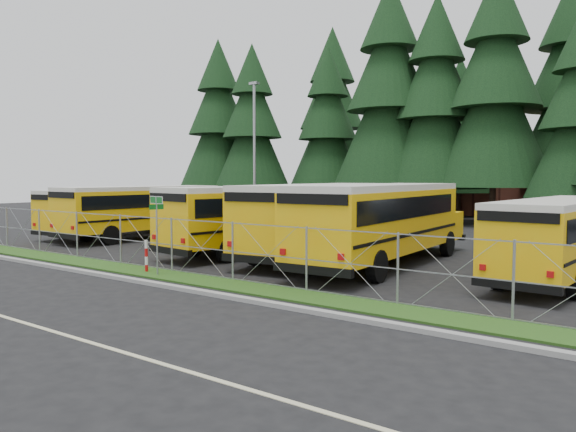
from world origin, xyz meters
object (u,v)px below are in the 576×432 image
object	(u,v)px
bus_1	(147,212)
light_standard	(254,148)
bus_6	(385,225)
bus_east	(564,240)
bus_5	(323,221)
bus_4	(267,219)
bus_0	(117,212)
striped_bollard	(146,257)
street_sign	(157,218)
bus_3	(245,217)

from	to	relation	value
bus_1	light_standard	bearing A→B (deg)	93.73
bus_6	bus_east	distance (m)	6.34
bus_east	bus_5	bearing A→B (deg)	-175.49
bus_5	bus_east	size ratio (longest dim) A/B	1.16
bus_4	bus_6	xyz separation A→B (m)	(6.16, -0.29, 0.07)
bus_5	bus_6	world-z (taller)	bus_6
bus_0	bus_6	size ratio (longest dim) A/B	0.86
striped_bollard	light_standard	size ratio (longest dim) A/B	0.12
bus_1	bus_east	distance (m)	21.65
bus_1	bus_5	xyz separation A→B (m)	(12.09, -0.28, 0.11)
bus_4	street_sign	xyz separation A→B (m)	(0.86, -7.21, 0.50)
bus_0	bus_1	distance (m)	2.81
bus_3	bus_5	size ratio (longest dim) A/B	0.89
bus_1	bus_5	world-z (taller)	bus_5
bus_4	striped_bollard	distance (m)	7.07
bus_3	light_standard	size ratio (longest dim) A/B	1.06
bus_east	light_standard	bearing A→B (deg)	159.03
bus_0	bus_6	distance (m)	18.19
bus_0	striped_bollard	size ratio (longest dim) A/B	8.75
bus_6	bus_east	size ratio (longest dim) A/B	1.17
bus_6	bus_east	xyz separation A→B (m)	(6.29, 0.75, -0.23)
street_sign	striped_bollard	bearing A→B (deg)	166.88
bus_1	street_sign	xyz separation A→B (m)	(10.06, -7.79, 0.56)
bus_1	bus_4	bearing A→B (deg)	-2.10
bus_0	bus_6	world-z (taller)	bus_6
bus_3	street_sign	distance (m)	9.87
bus_0	bus_6	bearing A→B (deg)	-7.82
bus_0	bus_3	xyz separation A→B (m)	(9.05, 1.27, 0.03)
bus_0	street_sign	xyz separation A→B (m)	(12.87, -7.82, 0.66)
bus_east	light_standard	distance (m)	24.56
bus_5	bus_1	bearing A→B (deg)	170.82
bus_3	light_standard	bearing A→B (deg)	119.58
bus_6	street_sign	xyz separation A→B (m)	(-5.29, -6.92, 0.44)
bus_6	bus_0	bearing A→B (deg)	173.68
bus_3	light_standard	world-z (taller)	light_standard
light_standard	bus_1	bearing A→B (deg)	-87.83
bus_0	bus_east	world-z (taller)	bus_0
bus_5	street_sign	bearing A→B (deg)	-112.96
bus_6	bus_east	world-z (taller)	bus_6
bus_6	street_sign	size ratio (longest dim) A/B	4.34
bus_3	striped_bollard	size ratio (longest dim) A/B	8.95
bus_0	bus_3	bearing A→B (deg)	2.97
bus_5	bus_6	bearing A→B (deg)	-18.16
bus_5	light_standard	bearing A→B (deg)	132.82
bus_east	striped_bollard	size ratio (longest dim) A/B	8.72
bus_1	street_sign	bearing A→B (deg)	-36.21
bus_3	bus_6	xyz separation A→B (m)	(9.11, -2.17, 0.19)
street_sign	bus_1	bearing A→B (deg)	142.23
bus_1	light_standard	size ratio (longest dim) A/B	1.11
bus_east	striped_bollard	bearing A→B (deg)	-145.38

